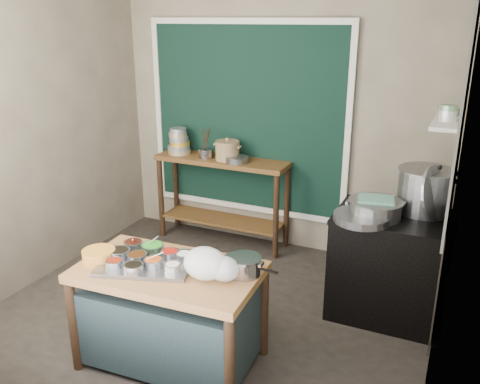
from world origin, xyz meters
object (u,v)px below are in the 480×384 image
at_px(prep_table, 171,316).
at_px(yellow_basin, 99,256).
at_px(stove_block, 390,267).
at_px(steamer, 375,209).
at_px(saucepan, 244,266).
at_px(condiment_tray, 147,263).
at_px(utensil_cup, 206,153).
at_px(stock_pot, 425,191).
at_px(back_counter, 222,200).
at_px(ceramic_crock, 227,151).

bearing_deg(prep_table, yellow_basin, -170.04).
relative_size(stove_block, steamer, 2.09).
bearing_deg(saucepan, condiment_tray, -161.33).
height_order(prep_table, saucepan, saucepan).
bearing_deg(stove_block, condiment_tray, -137.95).
xyz_separation_m(stove_block, utensil_cup, (-2.06, 0.69, 0.57)).
xyz_separation_m(prep_table, stock_pot, (1.49, 1.48, 0.68)).
relative_size(back_counter, saucepan, 6.21).
distance_m(prep_table, saucepan, 0.68).
relative_size(yellow_basin, saucepan, 0.98).
relative_size(back_counter, ceramic_crock, 5.42).
xyz_separation_m(prep_table, condiment_tray, (-0.16, -0.02, 0.39)).
bearing_deg(ceramic_crock, utensil_cup, -174.95).
bearing_deg(stock_pot, ceramic_crock, 165.30).
bearing_deg(back_counter, stove_block, -21.02).
distance_m(utensil_cup, steamer, 2.08).
bearing_deg(stock_pot, utensil_cup, 167.34).
height_order(stove_block, utensil_cup, utensil_cup).
xyz_separation_m(prep_table, steamer, (1.16, 1.19, 0.57)).
height_order(utensil_cup, steamer, utensil_cup).
xyz_separation_m(stove_block, yellow_basin, (-1.79, -1.41, 0.37)).
relative_size(stove_block, saucepan, 3.85).
distance_m(back_counter, saucepan, 2.22).
height_order(condiment_tray, utensil_cup, utensil_cup).
distance_m(saucepan, steamer, 1.25).
bearing_deg(steamer, ceramic_crock, 154.17).
height_order(ceramic_crock, stock_pot, stock_pot).
xyz_separation_m(utensil_cup, stock_pot, (2.25, -0.51, 0.06)).
bearing_deg(stove_block, yellow_basin, -141.73).
distance_m(condiment_tray, steamer, 1.80).
distance_m(stove_block, ceramic_crock, 2.05).
relative_size(yellow_basin, ceramic_crock, 0.86).
distance_m(condiment_tray, stock_pot, 2.25).
height_order(prep_table, stove_block, stove_block).
relative_size(prep_table, stock_pot, 2.73).
bearing_deg(stock_pot, condiment_tray, -137.72).
distance_m(prep_table, condiment_tray, 0.42).
distance_m(condiment_tray, saucepan, 0.69).
bearing_deg(utensil_cup, ceramic_crock, 5.05).
height_order(condiment_tray, stock_pot, stock_pot).
height_order(saucepan, ceramic_crock, ceramic_crock).
distance_m(back_counter, yellow_basin, 2.17).
bearing_deg(steamer, utensil_cup, 157.61).
height_order(saucepan, steamer, steamer).
xyz_separation_m(stove_block, condiment_tray, (-1.46, -1.32, 0.34)).
distance_m(stock_pot, steamer, 0.45).
bearing_deg(condiment_tray, stove_block, 42.05).
bearing_deg(ceramic_crock, prep_table, -75.41).
relative_size(prep_table, saucepan, 5.35).
distance_m(yellow_basin, utensil_cup, 2.13).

